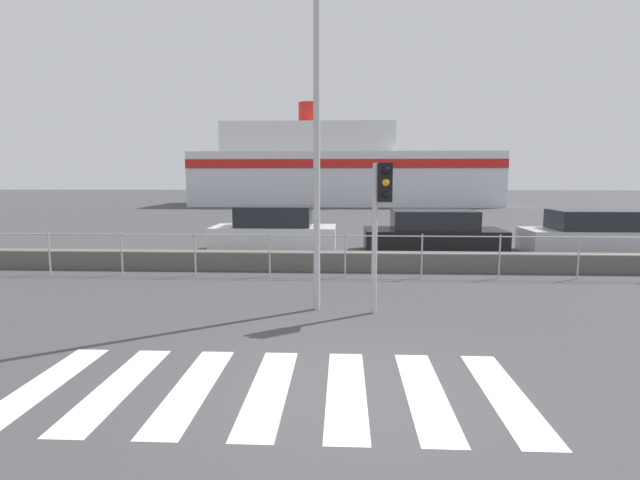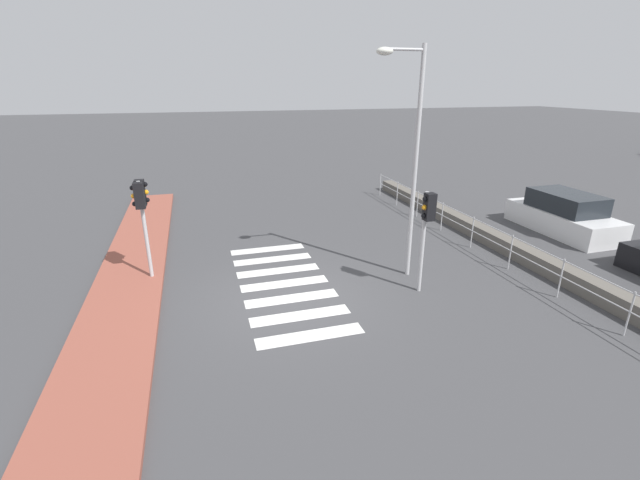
{
  "view_description": "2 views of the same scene",
  "coord_description": "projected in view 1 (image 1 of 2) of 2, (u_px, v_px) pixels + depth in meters",
  "views": [
    {
      "loc": [
        -0.04,
        -5.49,
        2.47
      ],
      "look_at": [
        -0.4,
        2.0,
        1.5
      ],
      "focal_mm": 28.0,
      "sensor_mm": 36.0,
      "label": 1
    },
    {
      "loc": [
        9.56,
        -2.06,
        5.17
      ],
      "look_at": [
        -0.84,
        1.0,
        1.2
      ],
      "focal_mm": 24.0,
      "sensor_mm": 36.0,
      "label": 2
    }
  ],
  "objects": [
    {
      "name": "traffic_light_far",
      "position": [
        381.0,
        204.0,
        8.76
      ],
      "size": [
        0.34,
        0.32,
        2.69
      ],
      "color": "#B2B2B5",
      "rests_on": "ground_plane"
    },
    {
      "name": "crosswalk",
      "position": [
        269.0,
        389.0,
        5.79
      ],
      "size": [
        5.85,
        2.4,
        0.01
      ],
      "color": "silver",
      "rests_on": "ground_plane"
    },
    {
      "name": "parked_car_black",
      "position": [
        433.0,
        234.0,
        16.2
      ],
      "size": [
        4.43,
        1.85,
        1.35
      ],
      "color": "black",
      "rests_on": "ground_plane"
    },
    {
      "name": "parked_car_white",
      "position": [
        274.0,
        232.0,
        16.44
      ],
      "size": [
        4.04,
        1.75,
        1.48
      ],
      "color": "silver",
      "rests_on": "ground_plane"
    },
    {
      "name": "streetlamp",
      "position": [
        316.0,
        98.0,
        8.55
      ],
      "size": [
        0.32,
        1.31,
        6.09
      ],
      "color": "#B2B2B5",
      "rests_on": "ground_plane"
    },
    {
      "name": "ground_plane",
      "position": [
        346.0,
        391.0,
        5.75
      ],
      "size": [
        160.0,
        160.0,
        0.0
      ],
      "primitive_type": "plane",
      "color": "#424244"
    },
    {
      "name": "ferry_boat",
      "position": [
        337.0,
        171.0,
        42.22
      ],
      "size": [
        24.81,
        7.98,
        8.51
      ],
      "color": "silver",
      "rests_on": "ground_plane"
    },
    {
      "name": "parked_car_silver",
      "position": [
        594.0,
        235.0,
        15.96
      ],
      "size": [
        4.32,
        1.81,
        1.37
      ],
      "color": "#BCBCC1",
      "rests_on": "ground_plane"
    },
    {
      "name": "harbor_fence",
      "position": [
        345.0,
        248.0,
        12.17
      ],
      "size": [
        18.66,
        0.04,
        1.07
      ],
      "color": "#B2B2B5",
      "rests_on": "ground_plane"
    },
    {
      "name": "seawall",
      "position": [
        345.0,
        261.0,
        13.1
      ],
      "size": [
        20.69,
        0.55,
        0.47
      ],
      "color": "#605B54",
      "rests_on": "ground_plane"
    }
  ]
}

